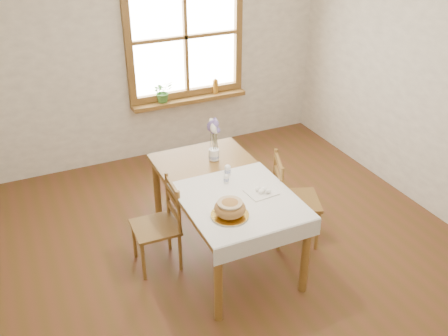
% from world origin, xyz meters
% --- Properties ---
extents(ground, '(5.00, 5.00, 0.00)m').
position_xyz_m(ground, '(0.00, 0.00, 0.00)').
color(ground, brown).
rests_on(ground, ground).
extents(room_walls, '(4.60, 5.10, 2.65)m').
position_xyz_m(room_walls, '(0.00, 0.00, 1.71)').
color(room_walls, white).
rests_on(room_walls, ground).
extents(window, '(1.46, 0.08, 1.46)m').
position_xyz_m(window, '(0.50, 2.47, 1.45)').
color(window, brown).
rests_on(window, ground).
extents(window_sill, '(1.46, 0.20, 0.05)m').
position_xyz_m(window_sill, '(0.50, 2.40, 0.69)').
color(window_sill, brown).
rests_on(window_sill, ground).
extents(dining_table, '(0.90, 1.60, 0.75)m').
position_xyz_m(dining_table, '(0.00, 0.30, 0.66)').
color(dining_table, brown).
rests_on(dining_table, ground).
extents(table_linen, '(0.91, 0.99, 0.01)m').
position_xyz_m(table_linen, '(0.00, -0.00, 0.76)').
color(table_linen, white).
rests_on(table_linen, dining_table).
extents(chair_left, '(0.42, 0.40, 0.82)m').
position_xyz_m(chair_left, '(-0.61, 0.40, 0.41)').
color(chair_left, brown).
rests_on(chair_left, ground).
extents(chair_right, '(0.56, 0.54, 0.89)m').
position_xyz_m(chair_right, '(0.70, 0.21, 0.44)').
color(chair_right, brown).
rests_on(chair_right, ground).
extents(bread_plate, '(0.37, 0.37, 0.02)m').
position_xyz_m(bread_plate, '(-0.17, -0.18, 0.77)').
color(bread_plate, silver).
rests_on(bread_plate, table_linen).
extents(bread_loaf, '(0.25, 0.25, 0.14)m').
position_xyz_m(bread_loaf, '(-0.17, -0.18, 0.84)').
color(bread_loaf, '#A87C3B').
rests_on(bread_loaf, bread_plate).
extents(egg_napkin, '(0.26, 0.22, 0.01)m').
position_xyz_m(egg_napkin, '(0.21, 0.01, 0.77)').
color(egg_napkin, white).
rests_on(egg_napkin, table_linen).
extents(eggs, '(0.20, 0.18, 0.04)m').
position_xyz_m(eggs, '(0.21, 0.01, 0.79)').
color(eggs, white).
rests_on(eggs, egg_napkin).
extents(salt_shaker, '(0.05, 0.05, 0.08)m').
position_xyz_m(salt_shaker, '(0.01, 0.28, 0.80)').
color(salt_shaker, silver).
rests_on(salt_shaker, table_linen).
extents(pepper_shaker, '(0.07, 0.07, 0.10)m').
position_xyz_m(pepper_shaker, '(0.08, 0.40, 0.81)').
color(pepper_shaker, silver).
rests_on(pepper_shaker, table_linen).
extents(flower_vase, '(0.11, 0.11, 0.11)m').
position_xyz_m(flower_vase, '(0.09, 0.72, 0.80)').
color(flower_vase, silver).
rests_on(flower_vase, dining_table).
extents(lavender_bouquet, '(0.17, 0.17, 0.32)m').
position_xyz_m(lavender_bouquet, '(0.09, 0.72, 1.02)').
color(lavender_bouquet, '#645292').
rests_on(lavender_bouquet, flower_vase).
extents(potted_plant, '(0.28, 0.30, 0.20)m').
position_xyz_m(potted_plant, '(0.16, 2.40, 0.82)').
color(potted_plant, '#427830').
rests_on(potted_plant, window_sill).
extents(amber_bottle, '(0.07, 0.07, 0.19)m').
position_xyz_m(amber_bottle, '(0.85, 2.40, 0.81)').
color(amber_bottle, '#AF7220').
rests_on(amber_bottle, window_sill).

